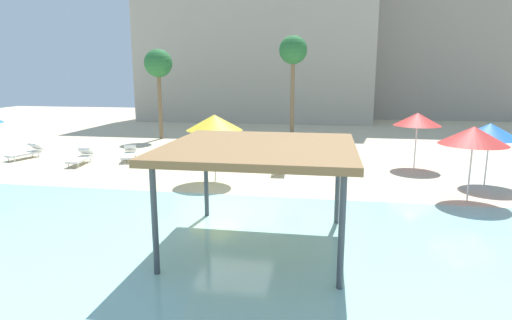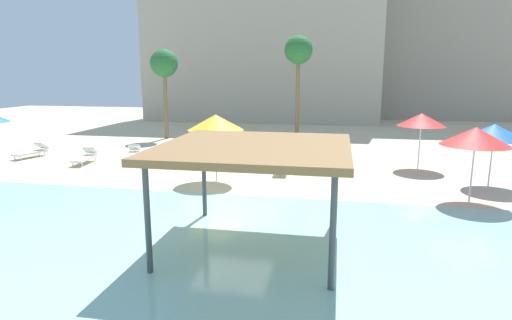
# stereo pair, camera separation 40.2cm
# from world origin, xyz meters

# --- Properties ---
(ground_plane) EXTENTS (80.00, 80.00, 0.00)m
(ground_plane) POSITION_xyz_m (0.00, 0.00, 0.00)
(ground_plane) COLOR beige
(lagoon_water) EXTENTS (44.00, 13.50, 0.04)m
(lagoon_water) POSITION_xyz_m (0.00, -5.25, 0.02)
(lagoon_water) COLOR #99D1C6
(lagoon_water) RESTS_ON ground
(shade_pavilion) EXTENTS (4.77, 4.77, 2.73)m
(shade_pavilion) POSITION_xyz_m (1.33, -2.95, 2.58)
(shade_pavilion) COLOR #42474C
(shade_pavilion) RESTS_ON ground
(beach_umbrella_yellow_1) EXTENTS (2.34, 2.34, 2.83)m
(beach_umbrella_yellow_1) POSITION_xyz_m (-1.62, 3.56, 2.51)
(beach_umbrella_yellow_1) COLOR silver
(beach_umbrella_yellow_1) RESTS_ON ground
(beach_umbrella_blue_2) EXTENTS (2.29, 2.29, 2.54)m
(beach_umbrella_blue_2) POSITION_xyz_m (9.47, 4.82, 2.23)
(beach_umbrella_blue_2) COLOR silver
(beach_umbrella_blue_2) RESTS_ON ground
(beach_umbrella_red_3) EXTENTS (2.34, 2.34, 2.68)m
(beach_umbrella_red_3) POSITION_xyz_m (8.09, 2.40, 2.36)
(beach_umbrella_red_3) COLOR silver
(beach_umbrella_red_3) RESTS_ON ground
(beach_umbrella_red_4) EXTENTS (2.22, 2.22, 2.67)m
(beach_umbrella_red_4) POSITION_xyz_m (7.24, 7.73, 2.36)
(beach_umbrella_red_4) COLOR silver
(beach_umbrella_red_4) RESTS_ON ground
(lounge_chair_0) EXTENTS (1.09, 1.99, 0.74)m
(lounge_chair_0) POSITION_xyz_m (-12.96, 6.67, 0.33)
(lounge_chair_0) COLOR white
(lounge_chair_0) RESTS_ON ground
(lounge_chair_1) EXTENTS (0.83, 1.96, 0.74)m
(lounge_chair_1) POSITION_xyz_m (-9.22, 5.82, 0.33)
(lounge_chair_1) COLOR white
(lounge_chair_1) RESTS_ON ground
(lounge_chair_3) EXTENTS (1.17, 1.99, 0.74)m
(lounge_chair_3) POSITION_xyz_m (-7.29, 7.19, 0.33)
(lounge_chair_3) COLOR white
(lounge_chair_3) RESTS_ON ground
(lounge_chair_5) EXTENTS (0.67, 1.92, 0.74)m
(lounge_chair_5) POSITION_xyz_m (0.91, 5.69, 0.33)
(lounge_chair_5) COLOR white
(lounge_chair_5) RESTS_ON ground
(lounge_chair_6) EXTENTS (0.65, 1.91, 0.74)m
(lounge_chair_6) POSITION_xyz_m (3.31, 7.45, 0.33)
(lounge_chair_6) COLOR white
(lounge_chair_6) RESTS_ON ground
(palm_tree_0) EXTENTS (1.90, 1.90, 6.13)m
(palm_tree_0) POSITION_xyz_m (-8.46, 14.57, 5.04)
(palm_tree_0) COLOR brown
(palm_tree_0) RESTS_ON ground
(palm_tree_1) EXTENTS (1.90, 1.90, 7.00)m
(palm_tree_1) POSITION_xyz_m (0.58, 15.99, 5.86)
(palm_tree_1) COLOR brown
(palm_tree_1) RESTS_ON ground
(hotel_block_0) EXTENTS (22.00, 8.33, 16.54)m
(hotel_block_0) POSITION_xyz_m (-4.07, 28.70, 8.27)
(hotel_block_0) COLOR #B2A893
(hotel_block_0) RESTS_ON ground
(hotel_block_1) EXTENTS (21.50, 9.67, 21.62)m
(hotel_block_1) POSITION_xyz_m (12.79, 34.99, 10.81)
(hotel_block_1) COLOR #9E9384
(hotel_block_1) RESTS_ON ground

